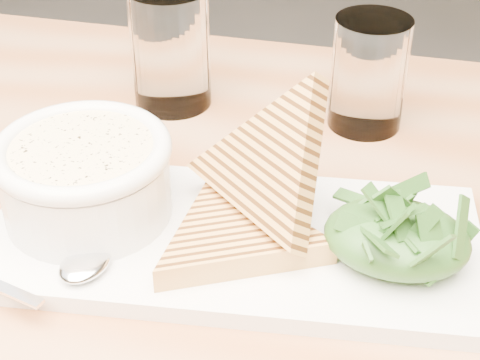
% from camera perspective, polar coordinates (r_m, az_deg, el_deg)
% --- Properties ---
extents(table_top, '(1.26, 0.85, 0.04)m').
position_cam_1_polar(table_top, '(0.56, -4.01, -8.68)').
color(table_top, '#A5734C').
rests_on(table_top, ground).
extents(platter, '(0.39, 0.21, 0.01)m').
position_cam_1_polar(platter, '(0.56, -0.53, -4.71)').
color(platter, white).
rests_on(platter, table_top).
extents(soup_bowl, '(0.13, 0.13, 0.05)m').
position_cam_1_polar(soup_bowl, '(0.57, -11.82, -0.39)').
color(soup_bowl, white).
rests_on(soup_bowl, platter).
extents(soup, '(0.11, 0.11, 0.01)m').
position_cam_1_polar(soup, '(0.56, -12.19, 2.17)').
color(soup, beige).
rests_on(soup, soup_bowl).
extents(bowl_rim, '(0.13, 0.13, 0.01)m').
position_cam_1_polar(bowl_rim, '(0.56, -12.21, 2.34)').
color(bowl_rim, white).
rests_on(bowl_rim, soup_bowl).
extents(sandwich_flat, '(0.21, 0.21, 0.02)m').
position_cam_1_polar(sandwich_flat, '(0.54, -0.36, -4.22)').
color(sandwich_flat, '#C08843').
rests_on(sandwich_flat, platter).
extents(sandwich_lean, '(0.22, 0.22, 0.17)m').
position_cam_1_polar(sandwich_lean, '(0.54, 2.22, 1.14)').
color(sandwich_lean, '#C08843').
rests_on(sandwich_lean, sandwich_flat).
extents(salad_base, '(0.10, 0.08, 0.04)m').
position_cam_1_polar(salad_base, '(0.53, 12.06, -4.42)').
color(salad_base, '#1A4716').
rests_on(salad_base, platter).
extents(arugula_pile, '(0.11, 0.10, 0.05)m').
position_cam_1_polar(arugula_pile, '(0.53, 12.15, -3.83)').
color(arugula_pile, '#32551F').
rests_on(arugula_pile, platter).
extents(spoon_bowl, '(0.04, 0.05, 0.01)m').
position_cam_1_polar(spoon_bowl, '(0.53, -11.93, -6.39)').
color(spoon_bowl, silver).
rests_on(spoon_bowl, platter).
extents(glass_near, '(0.08, 0.08, 0.12)m').
position_cam_1_polar(glass_near, '(0.73, -5.41, 10.12)').
color(glass_near, white).
rests_on(glass_near, table_top).
extents(glass_far, '(0.07, 0.07, 0.11)m').
position_cam_1_polar(glass_far, '(0.70, 9.96, 8.13)').
color(glass_far, white).
rests_on(glass_far, table_top).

